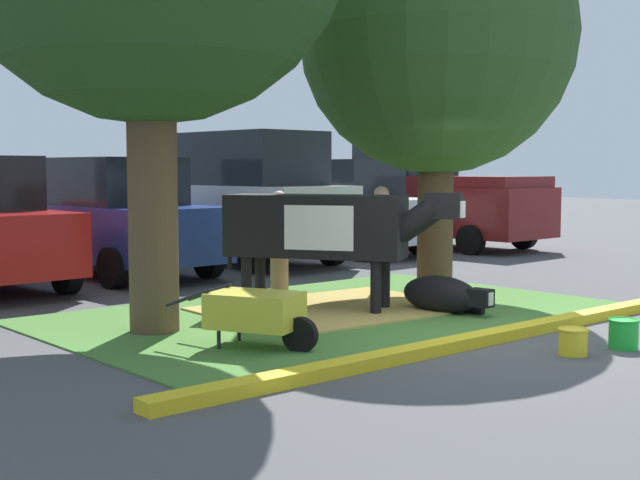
{
  "coord_description": "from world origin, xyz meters",
  "views": [
    {
      "loc": [
        -7.42,
        -5.92,
        1.84
      ],
      "look_at": [
        0.03,
        2.59,
        0.9
      ],
      "focal_mm": 48.62,
      "sensor_mm": 36.0,
      "label": 1
    }
  ],
  "objects": [
    {
      "name": "grass_island",
      "position": [
        -0.15,
        2.12,
        0.01
      ],
      "size": [
        7.05,
        4.54,
        0.02
      ],
      "primitive_type": "cube",
      "color": "#477A33",
      "rests_on": "ground"
    },
    {
      "name": "hay_bedding",
      "position": [
        0.03,
        2.29,
        0.03
      ],
      "size": [
        3.34,
        2.58,
        0.04
      ],
      "primitive_type": "cube",
      "rotation": [
        0.0,
        0.0,
        -0.06
      ],
      "color": "tan",
      "rests_on": "ground"
    },
    {
      "name": "pickup_truck_maroon",
      "position": [
        7.95,
        7.62,
        1.11
      ],
      "size": [
        2.39,
        5.48,
        2.42
      ],
      "color": "maroon",
      "rests_on": "ground"
    },
    {
      "name": "cow_holstein",
      "position": [
        -0.08,
        2.4,
        1.09
      ],
      "size": [
        2.0,
        2.84,
        1.54
      ],
      "color": "black",
      "rests_on": "ground"
    },
    {
      "name": "curb_yellow",
      "position": [
        -0.15,
        -0.3,
        0.06
      ],
      "size": [
        8.25,
        0.24,
        0.12
      ],
      "primitive_type": "cube",
      "color": "yellow",
      "rests_on": "ground"
    },
    {
      "name": "shade_tree_right",
      "position": [
        2.21,
        2.52,
        3.73
      ],
      "size": [
        4.01,
        4.01,
        5.75
      ],
      "color": "#4C3823",
      "rests_on": "ground"
    },
    {
      "name": "sedan_silver",
      "position": [
        5.22,
        7.78,
        0.98
      ],
      "size": [
        2.17,
        4.47,
        2.02
      ],
      "color": "silver",
      "rests_on": "ground"
    },
    {
      "name": "person_handler",
      "position": [
        0.21,
        3.68,
        0.81
      ],
      "size": [
        0.53,
        0.34,
        1.52
      ],
      "color": "#9E7F5B",
      "rests_on": "ground"
    },
    {
      "name": "sedan_blue",
      "position": [
        -0.31,
        7.52,
        0.98
      ],
      "size": [
        2.17,
        4.47,
        2.02
      ],
      "color": "navy",
      "rests_on": "ground"
    },
    {
      "name": "suv_black",
      "position": [
        2.47,
        7.65,
        1.27
      ],
      "size": [
        2.27,
        4.68,
        2.52
      ],
      "color": "silver",
      "rests_on": "ground"
    },
    {
      "name": "person_visitor_near",
      "position": [
        1.43,
        2.85,
        0.85
      ],
      "size": [
        0.35,
        0.44,
        1.59
      ],
      "color": "maroon",
      "rests_on": "ground"
    },
    {
      "name": "ground_plane",
      "position": [
        0.0,
        0.0,
        0.0
      ],
      "size": [
        80.0,
        80.0,
        0.0
      ],
      "primitive_type": "plane",
      "color": "#4C4C4F"
    },
    {
      "name": "wheelbarrow",
      "position": [
        -2.17,
        1.05,
        0.39
      ],
      "size": [
        1.09,
        1.56,
        0.63
      ],
      "color": "gold",
      "rests_on": "ground"
    },
    {
      "name": "calf_lying",
      "position": [
        0.9,
        1.23,
        0.24
      ],
      "size": [
        0.59,
        1.32,
        0.48
      ],
      "color": "black",
      "rests_on": "ground"
    },
    {
      "name": "bucket_yellow",
      "position": [
        0.01,
        -1.23,
        0.14
      ],
      "size": [
        0.3,
        0.3,
        0.27
      ],
      "color": "yellow",
      "rests_on": "ground"
    },
    {
      "name": "bucket_green",
      "position": [
        0.66,
        -1.4,
        0.16
      ],
      "size": [
        0.32,
        0.32,
        0.31
      ],
      "color": "green",
      "rests_on": "ground"
    }
  ]
}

